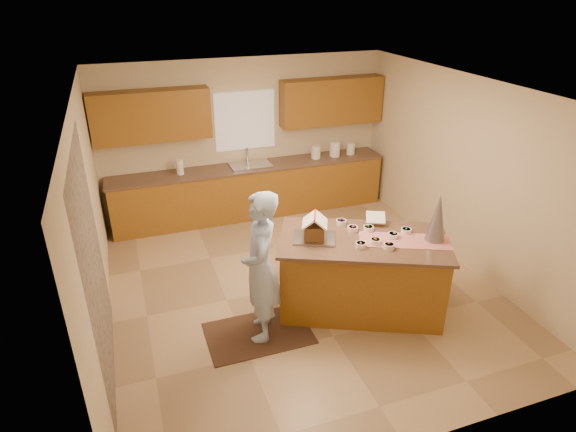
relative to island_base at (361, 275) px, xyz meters
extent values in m
plane|color=tan|center=(-0.55, 0.71, -0.48)|extent=(5.50, 5.50, 0.00)
plane|color=silver|center=(-0.55, 0.71, 2.22)|extent=(5.50, 5.50, 0.00)
plane|color=beige|center=(-0.55, 3.46, 0.87)|extent=(5.50, 5.50, 0.00)
plane|color=beige|center=(-0.55, -2.04, 0.87)|extent=(5.50, 5.50, 0.00)
plane|color=beige|center=(-3.05, 0.71, 0.87)|extent=(5.50, 5.50, 0.00)
plane|color=beige|center=(1.95, 0.71, 0.87)|extent=(5.50, 5.50, 0.00)
plane|color=gray|center=(-3.03, -0.09, 0.77)|extent=(0.00, 2.50, 2.50)
cube|color=white|center=(-0.55, 3.43, 1.17)|extent=(1.05, 0.03, 1.00)
cube|color=#915A1E|center=(-0.55, 3.16, -0.04)|extent=(4.80, 0.60, 0.88)
cube|color=brown|center=(-0.55, 3.16, 0.42)|extent=(4.85, 0.63, 0.04)
cube|color=brown|center=(-2.10, 3.28, 1.42)|extent=(1.85, 0.35, 0.80)
cube|color=brown|center=(1.00, 3.28, 1.42)|extent=(1.85, 0.35, 0.80)
cube|color=silver|center=(-0.55, 3.16, 0.41)|extent=(0.70, 0.45, 0.12)
cylinder|color=silver|center=(-0.55, 3.34, 0.58)|extent=(0.03, 0.03, 0.28)
cube|color=#915A1E|center=(0.00, 0.00, 0.00)|extent=(2.19, 1.70, 0.96)
cube|color=brown|center=(0.00, 0.00, 0.50)|extent=(2.30, 1.82, 0.04)
cube|color=red|center=(0.45, -0.20, 0.53)|extent=(1.15, 0.81, 0.01)
cube|color=silver|center=(-0.57, 0.20, 0.54)|extent=(0.61, 0.54, 0.03)
cube|color=white|center=(0.32, 0.31, 0.62)|extent=(0.30, 0.27, 0.10)
cone|color=#9E9EA9|center=(0.79, -0.30, 0.82)|extent=(0.32, 0.32, 0.60)
cube|color=black|center=(-1.38, -0.09, -0.47)|extent=(1.24, 0.81, 0.01)
imported|color=#ABC8F3|center=(-1.33, -0.09, 0.45)|extent=(0.61, 0.76, 1.82)
cylinder|color=white|center=(0.67, 3.16, 0.56)|extent=(0.17, 0.17, 0.23)
cylinder|color=white|center=(1.04, 3.16, 0.58)|extent=(0.19, 0.19, 0.28)
cylinder|color=white|center=(1.36, 3.16, 0.55)|extent=(0.15, 0.15, 0.21)
cylinder|color=white|center=(-1.76, 3.16, 0.57)|extent=(0.12, 0.12, 0.25)
cube|color=brown|center=(-0.57, 0.20, 0.64)|extent=(0.33, 0.34, 0.17)
cube|color=white|center=(-0.63, 0.23, 0.78)|extent=(0.27, 0.34, 0.14)
cube|color=white|center=(-0.50, 0.17, 0.78)|extent=(0.27, 0.34, 0.14)
cylinder|color=red|center=(-0.57, 0.20, 0.84)|extent=(0.15, 0.29, 0.02)
cylinder|color=#CA5723|center=(0.17, -0.30, 0.55)|extent=(0.13, 0.13, 0.06)
cylinder|color=silver|center=(0.35, -0.09, 0.55)|extent=(0.13, 0.13, 0.06)
cylinder|color=#F57B74|center=(-0.13, -0.17, 0.55)|extent=(0.13, 0.13, 0.06)
cylinder|color=#7E2E8B|center=(-0.09, 0.45, 0.55)|extent=(0.13, 0.13, 0.06)
cylinder|color=#33B8C1|center=(0.57, -0.03, 0.55)|extent=(0.13, 0.13, 0.06)
cylinder|color=orange|center=(0.08, -0.14, 0.55)|extent=(0.13, 0.13, 0.06)
cylinder|color=#EA2973|center=(-0.03, 0.24, 0.55)|extent=(0.13, 0.13, 0.06)
cylinder|color=#4F9E24|center=(0.16, 0.18, 0.55)|extent=(0.13, 0.13, 0.06)
camera|label=1|loc=(-2.60, -4.60, 3.36)|focal=30.49mm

